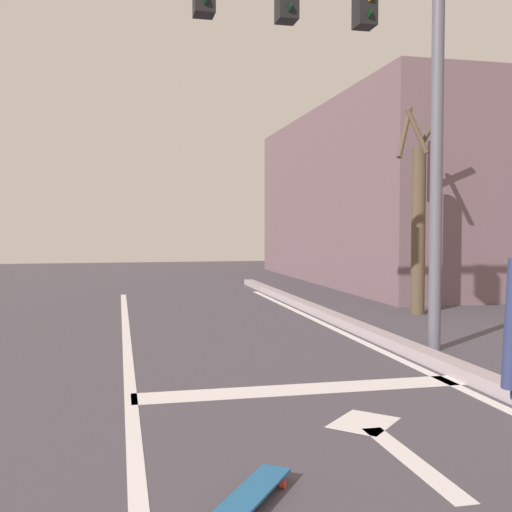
% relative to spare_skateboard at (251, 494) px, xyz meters
% --- Properties ---
extents(lane_line_center, '(0.12, 20.00, 0.01)m').
position_rel_spare_skateboard_xyz_m(lane_line_center, '(-0.64, 1.60, -0.06)').
color(lane_line_center, silver).
rests_on(lane_line_center, ground).
extents(lane_line_curbside, '(0.12, 20.00, 0.01)m').
position_rel_spare_skateboard_xyz_m(lane_line_curbside, '(2.59, 1.60, -0.06)').
color(lane_line_curbside, silver).
rests_on(lane_line_curbside, ground).
extents(stop_bar, '(3.37, 0.40, 0.01)m').
position_rel_spare_skateboard_xyz_m(stop_bar, '(1.05, 2.38, -0.06)').
color(stop_bar, silver).
rests_on(stop_bar, ground).
extents(lane_arrow_stem, '(0.16, 1.40, 0.01)m').
position_rel_spare_skateboard_xyz_m(lane_arrow_stem, '(1.22, 0.42, -0.06)').
color(lane_arrow_stem, silver).
rests_on(lane_arrow_stem, ground).
extents(lane_arrow_head, '(0.71, 0.71, 0.01)m').
position_rel_spare_skateboard_xyz_m(lane_arrow_head, '(1.22, 1.27, -0.06)').
color(lane_arrow_head, silver).
rests_on(lane_arrow_head, ground).
extents(spare_skateboard, '(0.64, 0.79, 0.08)m').
position_rel_spare_skateboard_xyz_m(spare_skateboard, '(0.00, 0.00, 0.00)').
color(spare_skateboard, '#215C91').
rests_on(spare_skateboard, ground).
extents(traffic_signal_mast, '(4.09, 0.34, 4.99)m').
position_rel_spare_skateboard_xyz_m(traffic_signal_mast, '(2.08, 3.88, 3.63)').
color(traffic_signal_mast, '#5A5764').
rests_on(traffic_signal_mast, ground).
extents(roadside_tree, '(0.85, 0.84, 3.88)m').
position_rel_spare_skateboard_xyz_m(roadside_tree, '(4.67, 7.06, 1.65)').
color(roadside_tree, brown).
rests_on(roadside_tree, ground).
extents(building_block, '(11.14, 11.64, 4.99)m').
position_rel_spare_skateboard_xyz_m(building_block, '(10.30, 13.80, 2.43)').
color(building_block, '#6F555C').
rests_on(building_block, ground).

